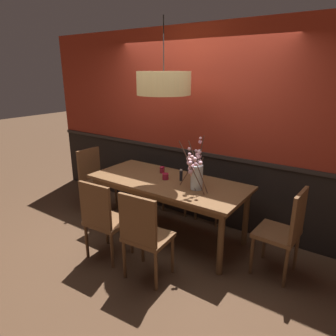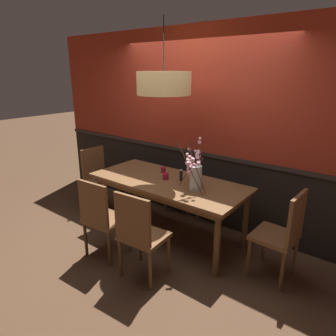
{
  "view_description": "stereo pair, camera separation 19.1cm",
  "coord_description": "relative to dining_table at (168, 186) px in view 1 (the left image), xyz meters",
  "views": [
    {
      "loc": [
        2.07,
        -2.96,
        2.11
      ],
      "look_at": [
        0.0,
        0.0,
        0.95
      ],
      "focal_mm": 32.39,
      "sensor_mm": 36.0,
      "label": 1
    },
    {
      "loc": [
        2.22,
        -2.85,
        2.11
      ],
      "look_at": [
        0.0,
        0.0,
        0.95
      ],
      "focal_mm": 32.39,
      "sensor_mm": 36.0,
      "label": 2
    }
  ],
  "objects": [
    {
      "name": "vase_with_blossoms",
      "position": [
        0.42,
        -0.04,
        0.28
      ],
      "size": [
        0.42,
        0.44,
        0.63
      ],
      "color": "silver",
      "rests_on": "dining_table"
    },
    {
      "name": "ground_plane",
      "position": [
        0.0,
        0.0,
        -0.7
      ],
      "size": [
        24.0,
        24.0,
        0.0
      ],
      "primitive_type": "plane",
      "color": "#4C3321"
    },
    {
      "name": "pendant_lamp",
      "position": [
        -0.05,
        -0.01,
        1.27
      ],
      "size": [
        0.63,
        0.63,
        0.85
      ],
      "color": "tan"
    },
    {
      "name": "chair_head_west_end",
      "position": [
        -1.41,
        0.02,
        -0.16
      ],
      "size": [
        0.45,
        0.45,
        0.96
      ],
      "color": "brown",
      "rests_on": "ground"
    },
    {
      "name": "dining_table",
      "position": [
        0.0,
        0.0,
        0.0
      ],
      "size": [
        2.03,
        0.89,
        0.78
      ],
      "color": "brown",
      "rests_on": "ground"
    },
    {
      "name": "chair_near_side_right",
      "position": [
        0.32,
        -0.88,
        -0.15
      ],
      "size": [
        0.48,
        0.43,
        0.98
      ],
      "color": "brown",
      "rests_on": "ground"
    },
    {
      "name": "back_wall",
      "position": [
        0.0,
        0.72,
        0.64
      ],
      "size": [
        5.62,
        0.14,
        2.69
      ],
      "color": "black",
      "rests_on": "ground"
    },
    {
      "name": "chair_far_side_right",
      "position": [
        0.28,
        0.84,
        -0.17
      ],
      "size": [
        0.45,
        0.46,
        0.96
      ],
      "color": "brown",
      "rests_on": "ground"
    },
    {
      "name": "candle_holder_nearer_center",
      "position": [
        -0.24,
        0.2,
        0.13
      ],
      "size": [
        0.07,
        0.07,
        0.09
      ],
      "color": "maroon",
      "rests_on": "dining_table"
    },
    {
      "name": "condiment_bottle",
      "position": [
        0.14,
        0.09,
        0.15
      ],
      "size": [
        0.04,
        0.04,
        0.15
      ],
      "color": "black",
      "rests_on": "dining_table"
    },
    {
      "name": "candle_holder_nearer_edge",
      "position": [
        -0.05,
        0.01,
        0.12
      ],
      "size": [
        0.08,
        0.08,
        0.08
      ],
      "color": "maroon",
      "rests_on": "dining_table"
    },
    {
      "name": "chair_head_east_end",
      "position": [
        1.47,
        0.02,
        -0.15
      ],
      "size": [
        0.44,
        0.45,
        0.99
      ],
      "color": "brown",
      "rests_on": "ground"
    },
    {
      "name": "chair_far_side_left",
      "position": [
        -0.31,
        0.84,
        -0.17
      ],
      "size": [
        0.48,
        0.46,
        0.95
      ],
      "color": "brown",
      "rests_on": "ground"
    },
    {
      "name": "chair_near_side_left",
      "position": [
        -0.3,
        -0.86,
        -0.17
      ],
      "size": [
        0.47,
        0.43,
        0.96
      ],
      "color": "brown",
      "rests_on": "ground"
    }
  ]
}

